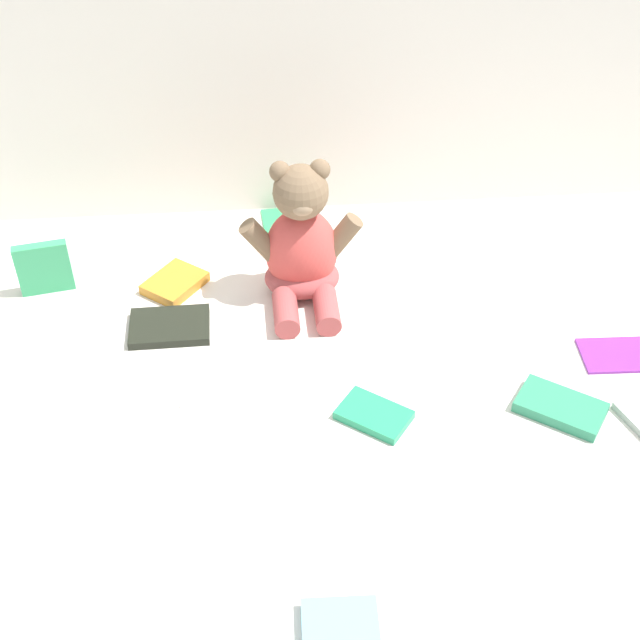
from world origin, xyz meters
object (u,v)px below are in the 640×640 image
(book_case_1, at_px, (282,227))
(book_case_5, at_px, (44,268))
(book_case_8, at_px, (374,415))
(book_case_0, at_px, (175,283))
(book_case_7, at_px, (621,354))
(book_case_2, at_px, (341,635))
(teddy_bear, at_px, (302,248))
(book_case_9, at_px, (561,407))
(book_case_6, at_px, (204,380))
(book_case_4, at_px, (170,327))

(book_case_1, xyz_separation_m, book_case_5, (-0.42, -0.16, 0.05))
(book_case_5, relative_size, book_case_8, 0.95)
(book_case_0, height_order, book_case_1, book_case_0)
(book_case_5, height_order, book_case_7, book_case_5)
(book_case_2, xyz_separation_m, book_case_8, (0.09, 0.36, -0.00))
(teddy_bear, height_order, book_case_0, teddy_bear)
(book_case_0, height_order, book_case_9, same)
(book_case_8, xyz_separation_m, book_case_9, (0.29, -0.01, 0.00))
(book_case_6, relative_size, book_case_7, 0.87)
(book_case_5, bearing_deg, teddy_bear, -15.47)
(book_case_4, bearing_deg, book_case_8, -126.81)
(book_case_5, bearing_deg, book_case_6, -53.01)
(book_case_0, bearing_deg, book_case_9, -172.94)
(book_case_4, relative_size, book_case_6, 1.18)
(book_case_7, bearing_deg, book_case_0, -106.23)
(book_case_0, relative_size, book_case_8, 0.96)
(book_case_8, bearing_deg, book_case_9, -55.49)
(book_case_4, distance_m, book_case_7, 0.75)
(book_case_6, bearing_deg, book_case_9, -8.09)
(teddy_bear, height_order, book_case_4, teddy_bear)
(teddy_bear, relative_size, book_case_4, 1.92)
(book_case_2, relative_size, book_case_8, 0.90)
(teddy_bear, distance_m, book_case_7, 0.56)
(book_case_6, relative_size, book_case_9, 0.88)
(book_case_7, bearing_deg, book_case_6, -87.59)
(teddy_bear, xyz_separation_m, book_case_7, (0.51, -0.21, -0.09))
(book_case_5, bearing_deg, book_case_0, -12.81)
(book_case_2, bearing_deg, book_case_7, 133.96)
(book_case_5, xyz_separation_m, book_case_8, (0.54, -0.36, -0.04))
(teddy_bear, xyz_separation_m, book_case_6, (-0.17, -0.22, -0.09))
(teddy_bear, bearing_deg, book_case_7, -23.47)
(book_case_4, distance_m, book_case_5, 0.26)
(book_case_4, relative_size, book_case_5, 1.34)
(book_case_0, xyz_separation_m, book_case_6, (0.06, -0.25, -0.01))
(book_case_5, bearing_deg, book_case_9, -34.42)
(book_case_2, height_order, book_case_9, same)
(book_case_0, distance_m, book_case_9, 0.70)
(book_case_2, relative_size, book_case_4, 0.71)
(book_case_4, distance_m, book_case_9, 0.65)
(book_case_6, distance_m, book_case_8, 0.28)
(book_case_1, bearing_deg, book_case_7, -41.53)
(book_case_0, xyz_separation_m, book_case_8, (0.32, -0.35, -0.00))
(book_case_2, bearing_deg, book_case_0, -160.42)
(teddy_bear, xyz_separation_m, book_case_2, (0.00, -0.68, -0.09))
(book_case_0, height_order, book_case_5, book_case_5)
(book_case_8, bearing_deg, book_case_7, -39.58)
(book_case_7, xyz_separation_m, book_case_9, (-0.14, -0.11, 0.00))
(book_case_0, distance_m, book_case_4, 0.12)
(teddy_bear, bearing_deg, book_case_9, -42.07)
(book_case_6, xyz_separation_m, book_case_7, (0.68, 0.01, 0.00))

